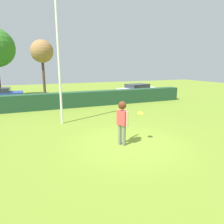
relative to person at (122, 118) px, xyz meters
The scene contains 7 objects.
ground_plane 1.17m from the person, ahead, with size 60.00×60.00×0.00m, color olive.
person is the anchor object (origin of this frame).
frisbee 0.87m from the person, ahead, with size 0.25×0.24×0.10m.
lamppost 5.13m from the person, 111.60° to the left, with size 0.24×0.24×6.60m.
hedge_row 8.49m from the person, 87.68° to the left, with size 18.39×0.90×1.14m, color #21472D.
parked_car_white 13.95m from the person, 57.51° to the left, with size 4.47×2.56×1.25m.
bare_elm_tree 14.72m from the person, 96.05° to the left, with size 2.14×2.14×5.50m.
Camera 1 is at (-3.84, -7.13, 3.13)m, focal length 33.34 mm.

